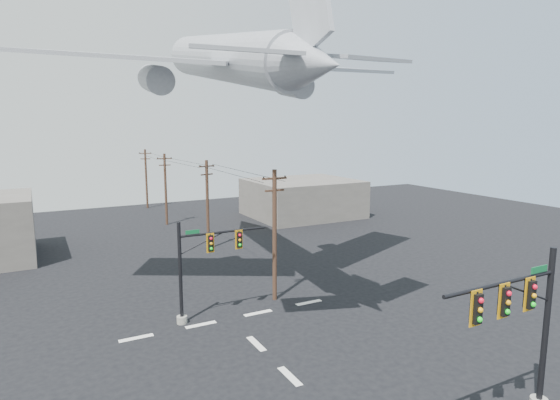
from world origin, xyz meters
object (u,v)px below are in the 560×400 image
signal_mast_near (525,329)px  utility_pole_c (166,188)px  signal_mast_far (200,267)px  utility_pole_d (146,178)px  airliner (228,59)px  utility_pole_a (275,233)px  utility_pole_b (207,203)px

signal_mast_near → utility_pole_c: utility_pole_c is taller
signal_mast_far → utility_pole_d: size_ratio=0.74×
signal_mast_far → airliner: 15.54m
utility_pole_a → airliner: 13.33m
utility_pole_d → airliner: size_ratio=0.28×
signal_mast_near → utility_pole_d: utility_pole_d is taller
signal_mast_far → utility_pole_c: size_ratio=0.73×
utility_pole_a → utility_pole_d: size_ratio=1.06×
signal_mast_near → utility_pole_b: size_ratio=0.82×
signal_mast_far → utility_pole_b: (6.29, 16.58, 1.20)m
signal_mast_near → utility_pole_b: (-2.28, 32.99, 0.56)m
signal_mast_far → utility_pole_c: bearing=79.6°
signal_mast_near → utility_pole_c: size_ratio=0.83×
utility_pole_c → airliner: 27.59m
signal_mast_near → utility_pole_b: 33.08m
utility_pole_a → utility_pole_c: utility_pole_a is taller
signal_mast_far → utility_pole_a: 6.08m
utility_pole_a → utility_pole_b: size_ratio=1.04×
signal_mast_near → airliner: airliner is taller
signal_mast_far → utility_pole_a: (5.84, 0.94, 1.41)m
utility_pole_b → utility_pole_d: size_ratio=1.02×
utility_pole_a → utility_pole_b: 15.65m
utility_pole_c → airliner: airliner is taller
signal_mast_near → utility_pole_d: size_ratio=0.83×
signal_mast_near → airliner: size_ratio=0.24×
utility_pole_a → utility_pole_b: bearing=88.2°
utility_pole_b → airliner: (-1.89, -10.89, 12.58)m
signal_mast_near → utility_pole_a: (-2.73, 17.35, 0.77)m
airliner → signal_mast_far: bearing=144.7°
utility_pole_c → utility_pole_a: bearing=-82.5°
utility_pole_a → utility_pole_d: (0.14, 42.57, -0.29)m
utility_pole_c → utility_pole_d: utility_pole_c is taller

